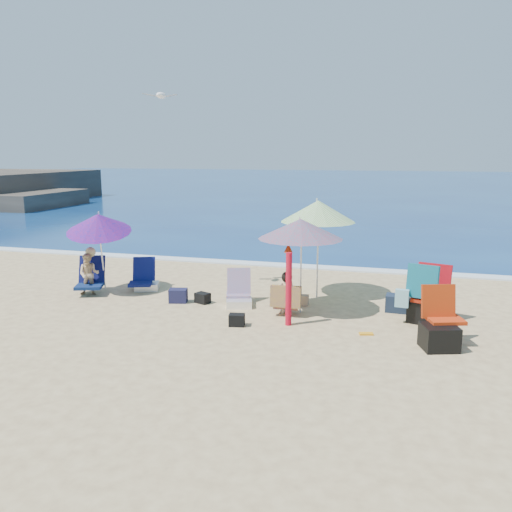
% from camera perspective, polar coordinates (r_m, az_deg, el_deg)
% --- Properties ---
extents(ground, '(120.00, 120.00, 0.00)m').
position_cam_1_polar(ground, '(9.75, 0.14, -7.57)').
color(ground, '#D8BC84').
rests_on(ground, ground).
extents(sea, '(120.00, 80.00, 0.12)m').
position_cam_1_polar(sea, '(54.05, 12.89, 7.66)').
color(sea, navy).
rests_on(sea, ground).
extents(foam, '(120.00, 0.50, 0.04)m').
position_cam_1_polar(foam, '(14.55, 5.43, -1.17)').
color(foam, white).
rests_on(foam, ground).
extents(umbrella_turquoise, '(2.02, 2.02, 1.92)m').
position_cam_1_polar(umbrella_turquoise, '(10.17, 4.92, 3.00)').
color(umbrella_turquoise, silver).
rests_on(umbrella_turquoise, ground).
extents(umbrella_striped, '(2.13, 2.13, 2.17)m').
position_cam_1_polar(umbrella_striped, '(11.39, 6.86, 4.92)').
color(umbrella_striped, silver).
rests_on(umbrella_striped, ground).
extents(umbrella_blue, '(1.91, 1.94, 1.97)m').
position_cam_1_polar(umbrella_blue, '(12.12, -16.97, 3.51)').
color(umbrella_blue, white).
rests_on(umbrella_blue, ground).
extents(furled_umbrella, '(0.23, 0.35, 1.52)m').
position_cam_1_polar(furled_umbrella, '(9.55, 3.61, -2.78)').
color(furled_umbrella, red).
rests_on(furled_umbrella, ground).
extents(chair_navy, '(0.76, 0.86, 0.73)m').
position_cam_1_polar(chair_navy, '(12.39, -12.14, -2.76)').
color(chair_navy, '#0C1246').
rests_on(chair_navy, ground).
extents(chair_rainbow, '(0.72, 0.88, 0.72)m').
position_cam_1_polar(chair_rainbow, '(10.95, -1.90, -4.40)').
color(chair_rainbow, '#CC5E48').
rests_on(chair_rainbow, ground).
extents(camp_chair_left, '(0.77, 0.93, 0.99)m').
position_cam_1_polar(camp_chair_left, '(9.09, 19.58, -7.70)').
color(camp_chair_left, '#BD2F0D').
rests_on(camp_chair_left, ground).
extents(camp_chair_right, '(1.04, 0.82, 1.15)m').
position_cam_1_polar(camp_chair_right, '(10.27, 18.22, -4.74)').
color(camp_chair_right, '#A41E0B').
rests_on(camp_chair_right, ground).
extents(person_center, '(0.60, 0.51, 0.88)m').
position_cam_1_polar(person_center, '(10.20, 3.37, -4.24)').
color(person_center, tan).
rests_on(person_center, ground).
extents(person_left, '(0.81, 0.94, 1.06)m').
position_cam_1_polar(person_left, '(12.26, -17.87, -1.84)').
color(person_left, '#D5B180').
rests_on(person_left, ground).
extents(bag_navy_a, '(0.43, 0.35, 0.29)m').
position_cam_1_polar(bag_navy_a, '(11.24, -8.57, -4.34)').
color(bag_navy_a, '#1A1A39').
rests_on(bag_navy_a, ground).
extents(bag_black_a, '(0.36, 0.31, 0.22)m').
position_cam_1_polar(bag_black_a, '(11.14, -5.90, -4.62)').
color(bag_black_a, black).
rests_on(bag_black_a, ground).
extents(bag_tan, '(0.25, 0.18, 0.21)m').
position_cam_1_polar(bag_tan, '(10.98, 5.14, -4.84)').
color(bag_tan, '#A17C5C').
rests_on(bag_tan, ground).
extents(bag_navy_b, '(0.47, 0.37, 0.34)m').
position_cam_1_polar(bag_navy_b, '(10.86, 15.31, -5.05)').
color(bag_navy_b, '#192538').
rests_on(bag_navy_b, ground).
extents(bag_black_b, '(0.32, 0.25, 0.22)m').
position_cam_1_polar(bag_black_b, '(9.66, -2.12, -7.06)').
color(bag_black_b, black).
rests_on(bag_black_b, ground).
extents(orange_item, '(0.26, 0.17, 0.03)m').
position_cam_1_polar(orange_item, '(9.44, 12.04, -8.38)').
color(orange_item, orange).
rests_on(orange_item, ground).
extents(seagull, '(0.70, 0.58, 0.14)m').
position_cam_1_polar(seagull, '(11.95, -10.42, 17.00)').
color(seagull, white).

